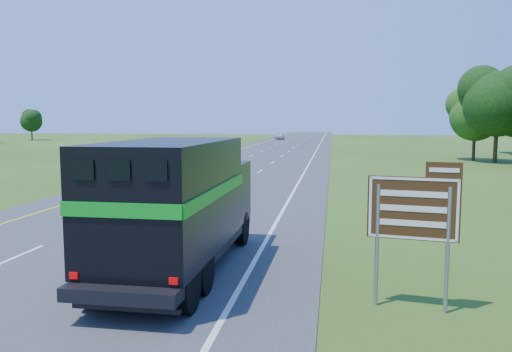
% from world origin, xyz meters
% --- Properties ---
extents(road, '(15.00, 260.00, 0.04)m').
position_xyz_m(road, '(0.00, 50.00, 0.02)').
color(road, '#38383A').
rests_on(road, ground).
extents(lane_markings, '(11.15, 260.00, 0.01)m').
position_xyz_m(lane_markings, '(0.00, 50.00, 0.04)').
color(lane_markings, yellow).
rests_on(lane_markings, road).
extents(horse_truck, '(2.72, 8.30, 3.66)m').
position_xyz_m(horse_truck, '(3.61, 10.41, 2.00)').
color(horse_truck, black).
rests_on(horse_truck, road).
extents(white_suv, '(3.34, 6.53, 1.76)m').
position_xyz_m(white_suv, '(-3.99, 44.84, 0.92)').
color(white_suv, white).
rests_on(white_suv, road).
extents(far_car, '(1.98, 4.21, 1.39)m').
position_xyz_m(far_car, '(-3.82, 106.98, 0.74)').
color(far_car, '#B8B9C0').
rests_on(far_car, road).
extents(exit_sign, '(1.95, 0.39, 3.33)m').
position_xyz_m(exit_sign, '(9.56, 8.64, 2.16)').
color(exit_sign, gray).
rests_on(exit_sign, ground).
extents(delineator, '(0.09, 0.05, 1.05)m').
position_xyz_m(delineator, '(9.65, 16.13, 0.56)').
color(delineator, red).
rests_on(delineator, ground).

